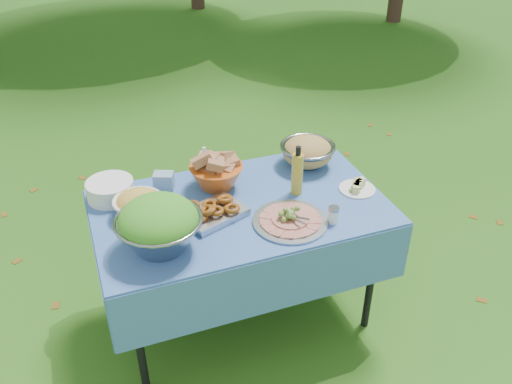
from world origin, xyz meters
The scene contains 14 objects.
ground centered at (0.00, 0.00, 0.00)m, with size 80.00×80.00×0.00m, color #123309.
picnic_table centered at (0.00, 0.00, 0.38)m, with size 1.46×0.86×0.76m, color #74AEDF.
salad_bowl centered at (-0.45, -0.19, 0.89)m, with size 0.39×0.39×0.25m, color gray, non-canonical shape.
pasta_bowl_white centered at (-0.49, 0.10, 0.83)m, with size 0.24×0.24×0.13m, color white, non-canonical shape.
plate_stack centered at (-0.60, 0.30, 0.81)m, with size 0.24×0.24×0.10m, color white.
wipes_box centered at (-0.32, 0.29, 0.81)m, with size 0.10×0.07×0.09m, color #81A6C7.
sanitizer_bottle centered at (-0.07, 0.39, 0.84)m, with size 0.05×0.05×0.15m, color #CB7FA3.
bread_bowl centered at (-0.06, 0.22, 0.86)m, with size 0.28×0.28×0.19m, color #CA581A, non-canonical shape.
pasta_bowl_steel centered at (0.49, 0.27, 0.84)m, with size 0.31×0.31×0.16m, color gray, non-canonical shape.
fried_tray centered at (-0.15, -0.04, 0.80)m, with size 0.30×0.21×0.07m, color #B3B3B9.
charcuterie_platter centered at (0.18, -0.22, 0.80)m, with size 0.36×0.36×0.08m, color #A8A9B0.
oil_bottle centered at (0.31, 0.01, 0.90)m, with size 0.06×0.06×0.27m, color gold.
cheese_plate centered at (0.62, -0.07, 0.79)m, with size 0.19×0.19×0.05m, color white.
shaker centered at (0.37, -0.29, 0.80)m, with size 0.05×0.05×0.09m, color white.
Camera 1 is at (-0.72, -2.14, 2.30)m, focal length 38.00 mm.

